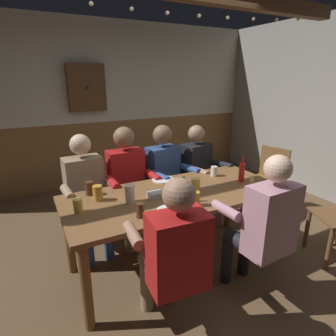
# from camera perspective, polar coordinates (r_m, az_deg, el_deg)

# --- Properties ---
(ground_plane) EXTENTS (6.56, 6.56, 0.00)m
(ground_plane) POSITION_cam_1_polar(r_m,az_deg,el_deg) (2.90, 2.37, -19.46)
(ground_plane) COLOR brown
(back_wall_upper) EXTENTS (5.47, 0.12, 1.55)m
(back_wall_upper) POSITION_cam_1_polar(r_m,az_deg,el_deg) (4.80, -14.21, 18.29)
(back_wall_upper) COLOR beige
(back_wall_wainscot) EXTENTS (5.47, 0.12, 1.06)m
(back_wall_wainscot) POSITION_cam_1_polar(r_m,az_deg,el_deg) (4.96, -13.07, 3.10)
(back_wall_wainscot) COLOR brown
(back_wall_wainscot) RESTS_ON ground_plane
(dining_table) EXTENTS (2.01, 0.88, 0.76)m
(dining_table) POSITION_cam_1_polar(r_m,az_deg,el_deg) (2.61, 1.76, -7.04)
(dining_table) COLOR brown
(dining_table) RESTS_ON ground_plane
(person_0) EXTENTS (0.53, 0.54, 1.23)m
(person_0) POSITION_cam_1_polar(r_m,az_deg,el_deg) (2.98, -16.13, -4.22)
(person_0) COLOR #997F60
(person_0) RESTS_ON ground_plane
(person_1) EXTENTS (0.52, 0.50, 1.27)m
(person_1) POSITION_cam_1_polar(r_m,az_deg,el_deg) (3.08, -8.08, -2.37)
(person_1) COLOR #AD1919
(person_1) RESTS_ON ground_plane
(person_2) EXTENTS (0.55, 0.57, 1.25)m
(person_2) POSITION_cam_1_polar(r_m,az_deg,el_deg) (3.25, -0.26, -1.37)
(person_2) COLOR #2D4C84
(person_2) RESTS_ON ground_plane
(person_3) EXTENTS (0.53, 0.59, 1.21)m
(person_3) POSITION_cam_1_polar(r_m,az_deg,el_deg) (3.48, 6.32, -0.49)
(person_3) COLOR black
(person_3) RESTS_ON ground_plane
(person_4) EXTENTS (0.54, 0.55, 1.21)m
(person_4) POSITION_cam_1_polar(r_m,az_deg,el_deg) (1.94, 1.11, -16.65)
(person_4) COLOR #AD1919
(person_4) RESTS_ON ground_plane
(person_5) EXTENTS (0.54, 0.53, 1.25)m
(person_5) POSITION_cam_1_polar(r_m,az_deg,el_deg) (2.35, 18.76, -10.42)
(person_5) COLOR #B78493
(person_5) RESTS_ON ground_plane
(chair_empty_near_right) EXTENTS (0.54, 0.54, 0.88)m
(chair_empty_near_right) POSITION_cam_1_polar(r_m,az_deg,el_deg) (3.97, 19.57, -2.03)
(chair_empty_near_right) COLOR brown
(chair_empty_near_right) RESTS_ON ground_plane
(table_candle) EXTENTS (0.04, 0.04, 0.08)m
(table_candle) POSITION_cam_1_polar(r_m,az_deg,el_deg) (2.90, 16.51, -2.26)
(table_candle) COLOR #F9E08C
(table_candle) RESTS_ON dining_table
(condiment_caddy) EXTENTS (0.14, 0.10, 0.05)m
(condiment_caddy) POSITION_cam_1_polar(r_m,az_deg,el_deg) (2.47, -2.46, -5.42)
(condiment_caddy) COLOR #B2B7BC
(condiment_caddy) RESTS_ON dining_table
(plate_0) EXTENTS (0.22, 0.22, 0.01)m
(plate_0) POSITION_cam_1_polar(r_m,az_deg,el_deg) (2.87, -0.97, -2.37)
(plate_0) COLOR white
(plate_0) RESTS_ON dining_table
(plate_1) EXTENTS (0.20, 0.20, 0.01)m
(plate_1) POSITION_cam_1_polar(r_m,az_deg,el_deg) (2.23, 0.31, -8.61)
(plate_1) COLOR white
(plate_1) RESTS_ON dining_table
(bottle_0) EXTENTS (0.06, 0.06, 0.26)m
(bottle_0) POSITION_cam_1_polar(r_m,az_deg,el_deg) (2.91, 14.65, -0.75)
(bottle_0) COLOR red
(bottle_0) RESTS_ON dining_table
(bottle_1) EXTENTS (0.05, 0.05, 0.22)m
(bottle_1) POSITION_cam_1_polar(r_m,az_deg,el_deg) (2.37, 3.10, -4.99)
(bottle_1) COLOR #195923
(bottle_1) RESTS_ON dining_table
(pint_glass_0) EXTENTS (0.08, 0.08, 0.15)m
(pint_glass_0) POSITION_cam_1_polar(r_m,az_deg,el_deg) (2.38, -7.71, -5.16)
(pint_glass_0) COLOR white
(pint_glass_0) RESTS_ON dining_table
(pint_glass_1) EXTENTS (0.08, 0.08, 0.12)m
(pint_glass_1) POSITION_cam_1_polar(r_m,az_deg,el_deg) (2.61, -15.53, -3.95)
(pint_glass_1) COLOR #4C2D19
(pint_glass_1) RESTS_ON dining_table
(pint_glass_2) EXTENTS (0.07, 0.07, 0.10)m
(pint_glass_2) POSITION_cam_1_polar(r_m,az_deg,el_deg) (3.02, 9.28, -0.64)
(pint_glass_2) COLOR white
(pint_glass_2) RESTS_ON dining_table
(pint_glass_3) EXTENTS (0.08, 0.08, 0.13)m
(pint_glass_3) POSITION_cam_1_polar(r_m,az_deg,el_deg) (2.47, -14.00, -4.94)
(pint_glass_3) COLOR gold
(pint_glass_3) RESTS_ON dining_table
(pint_glass_4) EXTENTS (0.07, 0.07, 0.12)m
(pint_glass_4) POSITION_cam_1_polar(r_m,az_deg,el_deg) (2.32, 5.58, -6.21)
(pint_glass_4) COLOR gold
(pint_glass_4) RESTS_ON dining_table
(pint_glass_5) EXTENTS (0.08, 0.08, 0.13)m
(pint_glass_5) POSITION_cam_1_polar(r_m,az_deg,el_deg) (2.59, 5.58, -3.45)
(pint_glass_5) COLOR #E5C64C
(pint_glass_5) RESTS_ON dining_table
(pint_glass_6) EXTENTS (0.07, 0.07, 0.11)m
(pint_glass_6) POSITION_cam_1_polar(r_m,az_deg,el_deg) (2.31, -17.74, -7.24)
(pint_glass_6) COLOR #E5C64C
(pint_glass_6) RESTS_ON dining_table
(pint_glass_7) EXTENTS (0.06, 0.06, 0.11)m
(pint_glass_7) POSITION_cam_1_polar(r_m,az_deg,el_deg) (2.14, -5.63, -8.47)
(pint_glass_7) COLOR #4C2D19
(pint_glass_7) RESTS_ON dining_table
(wall_dart_cabinet) EXTENTS (0.56, 0.15, 0.70)m
(wall_dart_cabinet) POSITION_cam_1_polar(r_m,az_deg,el_deg) (4.63, -16.11, 15.32)
(wall_dart_cabinet) COLOR brown
(string_lights) EXTENTS (3.87, 0.04, 0.12)m
(string_lights) POSITION_cam_1_polar(r_m,az_deg,el_deg) (2.89, -3.66, 29.73)
(string_lights) COLOR #F9EAB2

